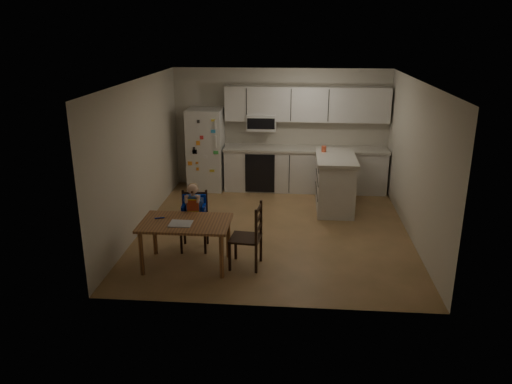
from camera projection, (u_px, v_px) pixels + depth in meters
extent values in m
cube|color=olive|center=(274.00, 229.00, 8.56)|extent=(4.50, 5.00, 0.01)
cube|color=beige|center=(281.00, 129.00, 10.53)|extent=(4.50, 0.02, 2.50)
cube|color=beige|center=(141.00, 155.00, 8.35)|extent=(0.02, 5.00, 2.50)
cube|color=beige|center=(415.00, 161.00, 7.99)|extent=(0.02, 5.00, 2.50)
cube|color=white|center=(276.00, 81.00, 7.77)|extent=(4.50, 5.00, 0.01)
cube|color=silver|center=(206.00, 149.00, 10.45)|extent=(0.72, 0.70, 1.70)
cube|color=silver|center=(305.00, 170.00, 10.46)|extent=(3.34, 0.60, 0.86)
cube|color=beige|center=(305.00, 149.00, 10.31)|extent=(3.37, 0.62, 0.05)
cube|color=black|center=(260.00, 173.00, 10.24)|extent=(0.60, 0.02, 0.80)
cube|color=silver|center=(307.00, 104.00, 10.15)|extent=(3.34, 0.34, 0.70)
cube|color=silver|center=(262.00, 122.00, 10.32)|extent=(0.60, 0.38, 0.33)
cube|color=silver|center=(335.00, 184.00, 9.39)|extent=(0.66, 1.32, 0.97)
cube|color=beige|center=(336.00, 157.00, 9.23)|extent=(0.73, 1.39, 0.06)
cylinder|color=#E45734|center=(324.00, 149.00, 9.51)|extent=(0.09, 0.09, 0.11)
cube|color=brown|center=(185.00, 223.00, 7.06)|extent=(1.27, 0.81, 0.04)
cylinder|color=brown|center=(141.00, 253.00, 6.89)|extent=(0.06, 0.06, 0.64)
cylinder|color=brown|center=(155.00, 234.00, 7.52)|extent=(0.06, 0.06, 0.64)
cylinder|color=brown|center=(222.00, 256.00, 6.80)|extent=(0.06, 0.06, 0.64)
cylinder|color=brown|center=(228.00, 237.00, 7.43)|extent=(0.06, 0.06, 0.64)
cube|color=silver|center=(181.00, 224.00, 6.97)|extent=(0.31, 0.27, 0.01)
cylinder|color=#0928B2|center=(159.00, 218.00, 7.16)|extent=(0.12, 0.06, 0.02)
cube|color=black|center=(194.00, 224.00, 7.67)|extent=(0.43, 0.43, 0.03)
cube|color=black|center=(181.00, 241.00, 7.57)|extent=(0.04, 0.04, 0.40)
cube|color=black|center=(185.00, 232.00, 7.91)|extent=(0.04, 0.04, 0.40)
cube|color=black|center=(205.00, 242.00, 7.57)|extent=(0.04, 0.04, 0.40)
cube|color=black|center=(207.00, 232.00, 7.91)|extent=(0.04, 0.04, 0.40)
cube|color=black|center=(195.00, 205.00, 7.76)|extent=(0.40, 0.07, 0.48)
cube|color=#0928B2|center=(194.00, 220.00, 7.65)|extent=(0.39, 0.35, 0.10)
cube|color=#0928B2|center=(195.00, 204.00, 7.71)|extent=(0.37, 0.09, 0.32)
cube|color=#589EEF|center=(194.00, 217.00, 7.62)|extent=(0.30, 0.27, 0.02)
cube|color=#254CA4|center=(193.00, 203.00, 7.58)|extent=(0.22, 0.15, 0.25)
cube|color=red|center=(193.00, 205.00, 7.52)|extent=(0.18, 0.03, 0.19)
sphere|color=beige|center=(193.00, 189.00, 7.49)|extent=(0.17, 0.17, 0.16)
ellipsoid|color=olive|center=(193.00, 188.00, 7.49)|extent=(0.17, 0.16, 0.13)
cube|color=black|center=(245.00, 238.00, 7.11)|extent=(0.46, 0.46, 0.03)
cube|color=black|center=(236.00, 246.00, 7.39)|extent=(0.04, 0.04, 0.42)
cube|color=black|center=(261.00, 248.00, 7.32)|extent=(0.04, 0.04, 0.42)
cube|color=black|center=(230.00, 257.00, 7.03)|extent=(0.04, 0.04, 0.42)
cube|color=black|center=(256.00, 259.00, 6.97)|extent=(0.04, 0.04, 0.42)
cube|color=black|center=(259.00, 222.00, 6.99)|extent=(0.08, 0.42, 0.50)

